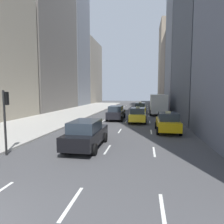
% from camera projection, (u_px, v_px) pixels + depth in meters
% --- Properties ---
extents(sidewalk_left, '(8.00, 66.00, 0.15)m').
position_uv_depth(sidewalk_left, '(71.00, 113.00, 32.41)').
color(sidewalk_left, '#ADAAA3').
rests_on(sidewalk_left, ground).
extents(lane_markings, '(5.72, 56.00, 0.01)m').
position_uv_depth(lane_markings, '(128.00, 118.00, 26.92)').
color(lane_markings, white).
rests_on(lane_markings, ground).
extents(building_row_left, '(6.00, 69.54, 37.98)m').
position_uv_depth(building_row_left, '(52.00, 41.00, 40.52)').
color(building_row_left, gray).
rests_on(building_row_left, ground).
extents(building_row_right, '(6.00, 65.69, 37.65)m').
position_uv_depth(building_row_right, '(193.00, 13.00, 31.48)').
color(building_row_right, slate).
rests_on(building_row_right, ground).
extents(taxi_lead, '(2.02, 4.40, 1.87)m').
position_uv_depth(taxi_lead, '(168.00, 122.00, 17.48)').
color(taxi_lead, yellow).
rests_on(taxi_lead, ground).
extents(taxi_second, '(2.02, 4.40, 1.87)m').
position_uv_depth(taxi_second, '(140.00, 108.00, 33.73)').
color(taxi_second, yellow).
rests_on(taxi_second, ground).
extents(taxi_third, '(2.02, 4.40, 1.87)m').
position_uv_depth(taxi_third, '(138.00, 115.00, 23.08)').
color(taxi_third, yellow).
rests_on(taxi_third, ground).
extents(sedan_black_near, '(2.02, 4.86, 1.75)m').
position_uv_depth(sedan_black_near, '(86.00, 134.00, 12.56)').
color(sedan_black_near, black).
rests_on(sedan_black_near, ground).
extents(sedan_silver_behind, '(2.02, 5.00, 1.80)m').
position_uv_depth(sedan_silver_behind, '(116.00, 113.00, 25.38)').
color(sedan_silver_behind, black).
rests_on(sedan_silver_behind, ground).
extents(box_truck, '(2.58, 8.40, 3.15)m').
position_uv_depth(box_truck, '(158.00, 104.00, 31.62)').
color(box_truck, maroon).
rests_on(box_truck, ground).
extents(traffic_light_pole, '(0.24, 0.42, 3.60)m').
position_uv_depth(traffic_light_pole, '(5.00, 112.00, 10.97)').
color(traffic_light_pole, black).
rests_on(traffic_light_pole, ground).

